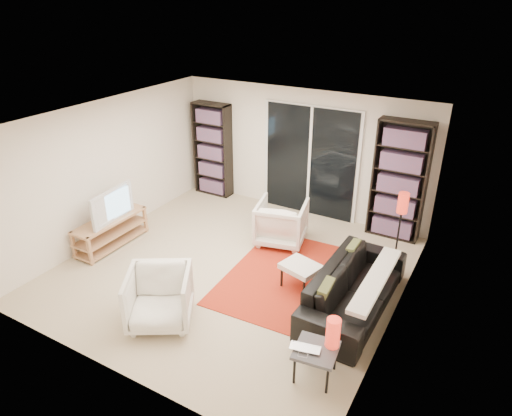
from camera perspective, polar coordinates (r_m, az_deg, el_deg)
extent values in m
plane|color=beige|center=(7.31, -2.89, -7.55)|extent=(5.00, 5.00, 0.00)
cube|color=white|center=(8.78, 5.73, 6.97)|extent=(5.00, 0.02, 2.40)
cube|color=white|center=(5.09, -18.61, -9.32)|extent=(5.00, 0.02, 2.40)
cube|color=white|center=(8.26, -17.97, 4.57)|extent=(0.02, 5.00, 2.40)
cube|color=white|center=(5.90, 17.88, -4.05)|extent=(0.02, 5.00, 2.40)
cube|color=white|center=(6.32, -3.38, 10.96)|extent=(5.00, 5.00, 0.02)
cube|color=white|center=(8.73, 6.81, 5.76)|extent=(1.92, 0.06, 2.16)
cube|color=black|center=(8.70, 6.72, 5.69)|extent=(1.80, 0.02, 2.10)
cube|color=white|center=(8.69, 6.69, 5.67)|extent=(0.05, 0.02, 2.10)
cube|color=black|center=(9.63, -5.42, 7.28)|extent=(0.80, 0.30, 1.95)
cube|color=#A93D50|center=(9.62, -5.49, 7.25)|extent=(0.70, 0.22, 1.85)
cube|color=black|center=(8.15, 17.46, 3.24)|extent=(0.90, 0.30, 2.10)
cube|color=#A93D50|center=(8.14, 17.43, 3.19)|extent=(0.80, 0.22, 2.00)
cube|color=tan|center=(8.10, -17.86, -1.43)|extent=(0.43, 1.36, 0.04)
cube|color=tan|center=(8.20, -17.64, -2.86)|extent=(0.43, 1.36, 0.03)
cube|color=tan|center=(8.29, -17.47, -4.01)|extent=(0.43, 1.36, 0.04)
cube|color=tan|center=(7.98, -21.84, -4.38)|extent=(0.05, 0.05, 0.50)
cube|color=tan|center=(8.71, -15.51, -0.84)|extent=(0.05, 0.05, 0.50)
cube|color=tan|center=(7.72, -20.05, -5.13)|extent=(0.05, 0.05, 0.50)
cube|color=tan|center=(8.46, -13.69, -1.41)|extent=(0.05, 0.05, 0.50)
imported|color=black|center=(7.96, -18.04, 0.46)|extent=(0.22, 0.98, 0.56)
cube|color=#AE2814|center=(7.11, 4.25, -8.59)|extent=(1.92, 2.52, 0.01)
imported|color=black|center=(6.46, 12.21, -9.77)|extent=(0.90, 2.21, 0.64)
imported|color=silver|center=(7.86, 3.19, -1.79)|extent=(0.98, 1.00, 0.76)
imported|color=silver|center=(6.18, -11.99, -10.92)|extent=(1.11, 1.12, 0.75)
cube|color=silver|center=(6.71, 5.61, -7.35)|extent=(0.62, 0.55, 0.08)
cylinder|color=black|center=(6.82, 3.23, -8.66)|extent=(0.04, 0.04, 0.32)
cylinder|color=black|center=(7.04, 5.12, -7.51)|extent=(0.04, 0.04, 0.32)
cylinder|color=black|center=(6.60, 5.99, -10.09)|extent=(0.04, 0.04, 0.32)
cylinder|color=black|center=(6.83, 7.85, -8.85)|extent=(0.04, 0.04, 0.32)
cube|color=#444449|center=(5.35, 7.53, -17.22)|extent=(0.52, 0.52, 0.04)
cylinder|color=black|center=(5.39, 4.81, -19.52)|extent=(0.03, 0.03, 0.38)
cylinder|color=black|center=(5.65, 6.03, -16.99)|extent=(0.03, 0.03, 0.38)
cylinder|color=black|center=(5.33, 8.89, -20.46)|extent=(0.03, 0.03, 0.38)
cylinder|color=black|center=(5.59, 9.88, -17.83)|extent=(0.03, 0.03, 0.38)
imported|color=silver|center=(5.27, 6.02, -17.40)|extent=(0.38, 0.29, 0.03)
cylinder|color=red|center=(5.29, 9.61, -15.11)|extent=(0.16, 0.16, 0.36)
cylinder|color=black|center=(7.82, 16.89, -6.23)|extent=(0.18, 0.18, 0.03)
cylinder|color=black|center=(7.60, 17.31, -3.42)|extent=(0.03, 0.03, 0.91)
cylinder|color=red|center=(7.34, 17.90, 0.60)|extent=(0.16, 0.16, 0.33)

